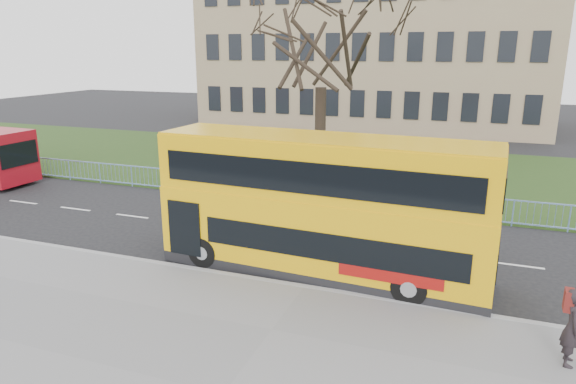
% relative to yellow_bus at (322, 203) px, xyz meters
% --- Properties ---
extents(ground, '(120.00, 120.00, 0.00)m').
position_rel_yellow_bus_xyz_m(ground, '(-0.09, 0.19, -2.28)').
color(ground, black).
rests_on(ground, ground).
extents(kerb, '(80.00, 0.20, 0.14)m').
position_rel_yellow_bus_xyz_m(kerb, '(-0.09, -1.36, -2.21)').
color(kerb, gray).
rests_on(kerb, ground).
extents(grass_verge, '(80.00, 15.40, 0.08)m').
position_rel_yellow_bus_xyz_m(grass_verge, '(-0.09, 14.49, -2.24)').
color(grass_verge, '#213C16').
rests_on(grass_verge, ground).
extents(guard_railing, '(40.00, 0.12, 1.10)m').
position_rel_yellow_bus_xyz_m(guard_railing, '(-0.09, 6.79, -1.73)').
color(guard_railing, '#799FD8').
rests_on(guard_railing, ground).
extents(bare_tree, '(8.21, 8.21, 11.73)m').
position_rel_yellow_bus_xyz_m(bare_tree, '(-3.09, 10.19, 3.66)').
color(bare_tree, black).
rests_on(bare_tree, grass_verge).
extents(civic_building, '(30.00, 15.00, 14.00)m').
position_rel_yellow_bus_xyz_m(civic_building, '(-5.09, 35.19, 4.72)').
color(civic_building, '#91785C').
rests_on(civic_building, ground).
extents(yellow_bus, '(10.27, 2.95, 4.26)m').
position_rel_yellow_bus_xyz_m(yellow_bus, '(0.00, 0.00, 0.00)').
color(yellow_bus, '#E9AB09').
rests_on(yellow_bus, ground).
extents(pedestrian, '(0.46, 0.67, 1.77)m').
position_rel_yellow_bus_xyz_m(pedestrian, '(6.55, -3.01, -1.28)').
color(pedestrian, black).
rests_on(pedestrian, pavement).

